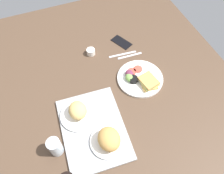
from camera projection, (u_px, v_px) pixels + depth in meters
The scene contains 10 objects.
ground_plane at pixel (118, 93), 132.67cm from camera, with size 190.00×150.00×3.00cm, color #4C3828.
serving_tray at pixel (93, 129), 117.41cm from camera, with size 45.00×33.00×1.60cm, color #9EA0A3.
bread_plate_near at pixel (109, 140), 108.68cm from camera, with size 19.11×19.11×10.25cm.
bread_plate_far at pixel (78, 112), 118.23cm from camera, with size 20.11×20.11×9.06cm.
plate_with_salad at pixel (140, 79), 134.76cm from camera, with size 28.38×28.38×5.40cm.
drinking_glass at pixel (55, 147), 106.92cm from camera, with size 6.60×6.60×11.46cm, color silver.
espresso_cup at pixel (91, 52), 146.74cm from camera, with size 5.60×5.60×4.00cm, color silver.
fork at pixel (130, 56), 147.12cm from camera, with size 17.00×1.40×0.50cm, color #B7B7BC.
knife at pixel (123, 54), 147.85cm from camera, with size 19.00×1.40×0.50cm, color #B7B7BC.
cell_phone at pixel (121, 42), 154.00cm from camera, with size 14.40×7.20×0.80cm, color black.
Camera 1 is at (-64.27, 29.10, 110.97)cm, focal length 35.03 mm.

